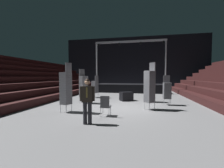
{
  "coord_description": "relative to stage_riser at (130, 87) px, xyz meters",
  "views": [
    {
      "loc": [
        1.23,
        -8.26,
        1.8
      ],
      "look_at": [
        -0.3,
        -0.64,
        1.4
      ],
      "focal_mm": 23.32,
      "sensor_mm": 36.0,
      "label": 1
    }
  ],
  "objects": [
    {
      "name": "ground_plane",
      "position": [
        0.0,
        -9.04,
        -0.6
      ],
      "size": [
        22.0,
        30.0,
        0.1
      ],
      "primitive_type": "cube",
      "color": "slate"
    },
    {
      "name": "arena_end_wall",
      "position": [
        0.0,
        5.96,
        3.45
      ],
      "size": [
        22.0,
        0.3,
        8.0
      ],
      "primitive_type": "cube",
      "color": "black",
      "rests_on": "ground_plane"
    },
    {
      "name": "bleacher_bank_left",
      "position": [
        -8.0,
        -8.04,
        1.25
      ],
      "size": [
        6.0,
        24.0,
        3.6
      ],
      "rotation": [
        0.0,
        0.0,
        1.57
      ],
      "color": "black",
      "rests_on": "ground_plane"
    },
    {
      "name": "stage_riser",
      "position": [
        0.0,
        0.0,
        0.0
      ],
      "size": [
        7.91,
        3.43,
        5.67
      ],
      "color": "black",
      "rests_on": "ground_plane"
    },
    {
      "name": "man_with_tie",
      "position": [
        -0.74,
        -12.18,
        0.42
      ],
      "size": [
        0.57,
        0.31,
        1.72
      ],
      "rotation": [
        0.0,
        0.0,
        3.35
      ],
      "color": "black",
      "rests_on": "ground_plane"
    },
    {
      "name": "chair_stack_front_left",
      "position": [
        1.72,
        -6.77,
        0.56
      ],
      "size": [
        0.62,
        0.62,
        2.22
      ],
      "rotation": [
        0.0,
        0.0,
        5.53
      ],
      "color": "#B2B5BA",
      "rests_on": "ground_plane"
    },
    {
      "name": "chair_stack_front_right",
      "position": [
        -2.58,
        -8.1,
        0.6
      ],
      "size": [
        0.61,
        0.61,
        2.31
      ],
      "rotation": [
        0.0,
        0.0,
        4.11
      ],
      "color": "#B2B5BA",
      "rests_on": "ground_plane"
    },
    {
      "name": "chair_stack_mid_left",
      "position": [
        1.69,
        -9.23,
        0.73
      ],
      "size": [
        0.62,
        0.62,
        2.56
      ],
      "rotation": [
        0.0,
        0.0,
        2.28
      ],
      "color": "#B2B5BA",
      "rests_on": "ground_plane"
    },
    {
      "name": "chair_stack_mid_right",
      "position": [
        -2.63,
        -5.45,
        0.39
      ],
      "size": [
        0.57,
        0.57,
        1.88
      ],
      "rotation": [
        0.0,
        0.0,
        1.19
      ],
      "color": "#B2B5BA",
      "rests_on": "ground_plane"
    },
    {
      "name": "chair_stack_mid_centre",
      "position": [
        2.84,
        -7.69,
        0.39
      ],
      "size": [
        0.47,
        0.47,
        1.88
      ],
      "rotation": [
        0.0,
        0.0,
        3.21
      ],
      "color": "#B2B5BA",
      "rests_on": "ground_plane"
    },
    {
      "name": "chair_stack_rear_left",
      "position": [
        -2.47,
        -10.63,
        0.69
      ],
      "size": [
        0.53,
        0.53,
        2.48
      ],
      "rotation": [
        0.0,
        0.0,
        1.32
      ],
      "color": "#B2B5BA",
      "rests_on": "ground_plane"
    },
    {
      "name": "equipment_road_case",
      "position": [
        0.16,
        -6.52,
        -0.22
      ],
      "size": [
        1.08,
        1.0,
        0.66
      ],
      "primitive_type": "cube",
      "rotation": [
        0.0,
        0.0,
        0.58
      ],
      "color": "black",
      "rests_on": "ground_plane"
    },
    {
      "name": "loose_chair_near_man",
      "position": [
        -0.33,
        -11.0,
        -0.02
      ],
      "size": [
        0.45,
        0.45,
        0.95
      ],
      "rotation": [
        0.0,
        0.0,
        0.02
      ],
      "color": "#B2B5BA",
      "rests_on": "ground_plane"
    }
  ]
}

